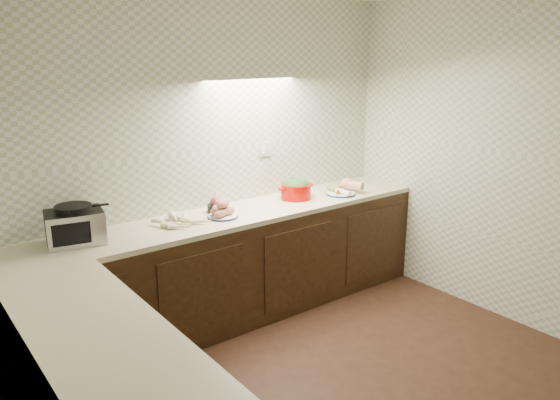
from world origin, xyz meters
TOP-DOWN VIEW (x-y plane):
  - room at (0.00, 0.00)m, footprint 3.60×3.60m
  - counter at (-0.68, 0.68)m, footprint 3.60×3.60m
  - toaster_oven at (-1.20, 1.57)m, footprint 0.42×0.35m
  - parsnip_pile at (-0.49, 1.50)m, footprint 0.32×0.35m
  - sweet_potato_plate at (-0.11, 1.47)m, footprint 0.24×0.24m
  - onion_bowl at (-0.06, 1.62)m, footprint 0.17×0.17m
  - dutch_oven at (0.69, 1.55)m, footprint 0.33×0.28m
  - veg_plate at (1.16, 1.43)m, footprint 0.34×0.32m

SIDE VIEW (x-z plane):
  - counter at x=-0.68m, z-range 0.00..0.90m
  - parsnip_pile at x=-0.49m, z-range 0.89..0.96m
  - veg_plate at x=1.16m, z-range 0.88..1.01m
  - onion_bowl at x=-0.06m, z-range 0.88..1.01m
  - sweet_potato_plate at x=-0.11m, z-range 0.88..1.03m
  - dutch_oven at x=0.69m, z-range 0.90..1.08m
  - toaster_oven at x=-1.20m, z-range 0.89..1.15m
  - room at x=0.00m, z-range 0.33..2.93m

